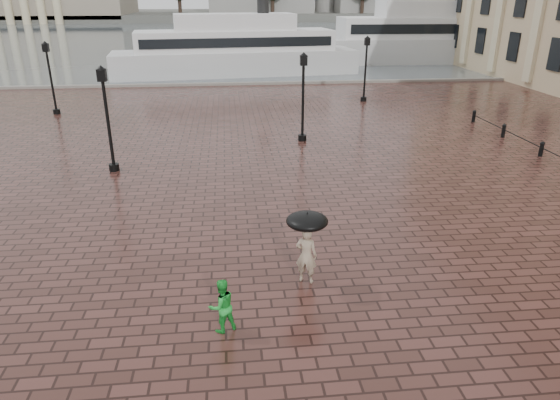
% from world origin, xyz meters
% --- Properties ---
extents(ground, '(300.00, 300.00, 0.00)m').
position_xyz_m(ground, '(0.00, 0.00, 0.00)').
color(ground, '#381E19').
rests_on(ground, ground).
extents(harbour_water, '(240.00, 240.00, 0.00)m').
position_xyz_m(harbour_water, '(0.00, 92.00, 0.00)').
color(harbour_water, '#464F55').
rests_on(harbour_water, ground).
extents(quay_edge, '(80.00, 0.60, 0.30)m').
position_xyz_m(quay_edge, '(0.00, 32.00, 0.00)').
color(quay_edge, slate).
rests_on(quay_edge, ground).
extents(far_shore, '(300.00, 60.00, 2.00)m').
position_xyz_m(far_shore, '(0.00, 160.00, 1.00)').
color(far_shore, '#4C4C47').
rests_on(far_shore, ground).
extents(street_lamps, '(21.44, 14.44, 4.40)m').
position_xyz_m(street_lamps, '(-1.50, 17.50, 2.33)').
color(street_lamps, black).
rests_on(street_lamps, ground).
extents(adult_pedestrian, '(0.69, 0.58, 1.60)m').
position_xyz_m(adult_pedestrian, '(1.03, -0.00, 0.80)').
color(adult_pedestrian, tan).
rests_on(adult_pedestrian, ground).
extents(child_pedestrian, '(0.79, 0.73, 1.32)m').
position_xyz_m(child_pedestrian, '(-1.22, -1.90, 0.66)').
color(child_pedestrian, green).
rests_on(child_pedestrian, ground).
extents(ferry_near, '(23.62, 8.18, 7.59)m').
position_xyz_m(ferry_near, '(0.06, 38.19, 2.28)').
color(ferry_near, silver).
rests_on(ferry_near, ground).
extents(ferry_far, '(27.67, 7.28, 9.02)m').
position_xyz_m(ferry_far, '(23.02, 45.79, 2.71)').
color(ferry_far, silver).
rests_on(ferry_far, ground).
extents(umbrella, '(1.10, 1.10, 1.12)m').
position_xyz_m(umbrella, '(1.03, -0.00, 1.81)').
color(umbrella, black).
rests_on(umbrella, ground).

